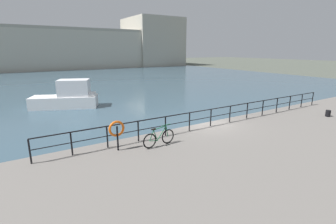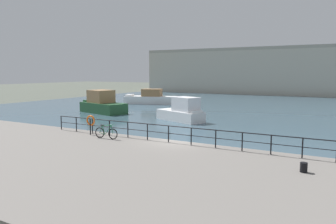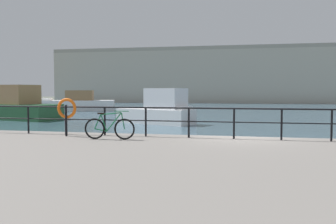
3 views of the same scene
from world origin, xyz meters
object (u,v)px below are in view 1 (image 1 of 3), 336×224
Objects in this scene: harbor_building at (83,48)px; parked_bicycle at (159,138)px; moored_blue_motorboat at (68,97)px; life_ring_stand at (117,130)px; mooring_bollard at (328,113)px.

parked_bicycle is (-12.07, -65.79, -4.54)m from harbor_building.
harbor_building is at bearing 97.72° from moored_blue_motorboat.
life_ring_stand is (-1.87, 0.56, 0.59)m from parked_bicycle.
mooring_bollard is (0.44, -67.31, -4.70)m from harbor_building.
mooring_bollard is at bearing -8.25° from life_ring_stand.
parked_bicycle is at bearing -100.40° from harbor_building.
parked_bicycle reaches higher than mooring_bollard.
harbor_building is 66.81m from life_ring_stand.
moored_blue_motorboat is 14.19m from parked_bicycle.
harbor_building is 55.01× the size of life_ring_stand.
parked_bicycle is at bearing -16.78° from life_ring_stand.
harbor_building is 174.67× the size of mooring_bollard.
harbor_building is 43.45× the size of parked_bicycle.
harbor_building is 53.66m from moored_blue_motorboat.
moored_blue_motorboat reaches higher than life_ring_stand.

